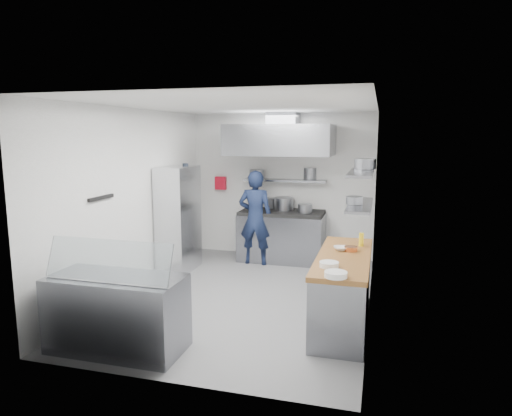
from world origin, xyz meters
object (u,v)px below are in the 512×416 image
(gas_range, at_px, (282,237))
(display_case, at_px, (117,313))
(wire_rack, at_px, (179,219))
(chef, at_px, (255,218))

(gas_range, xyz_separation_m, display_case, (-1.00, -4.10, -0.03))
(wire_rack, relative_size, display_case, 1.23)
(gas_range, xyz_separation_m, chef, (-0.42, -0.36, 0.43))
(gas_range, relative_size, wire_rack, 0.86)
(gas_range, height_order, display_case, gas_range)
(chef, distance_m, wire_rack, 1.41)
(gas_range, bearing_deg, chef, -139.29)
(wire_rack, distance_m, display_case, 3.11)
(gas_range, distance_m, chef, 0.70)
(display_case, bearing_deg, gas_range, 76.31)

